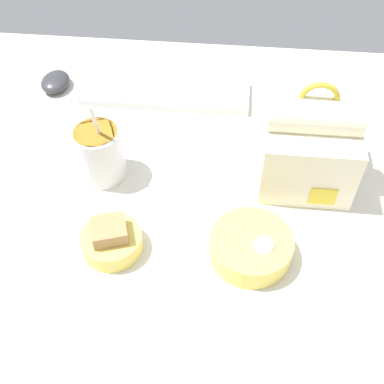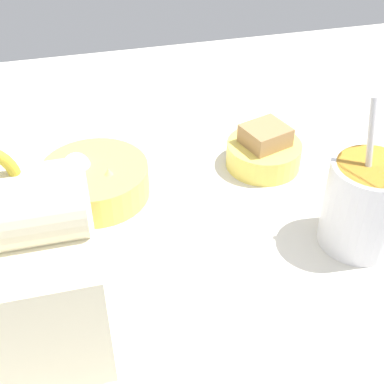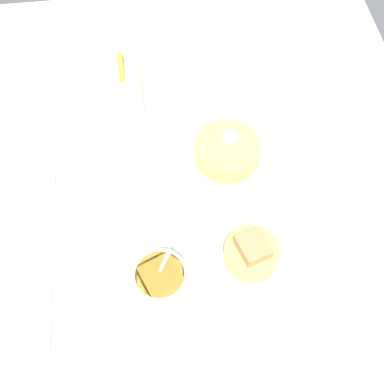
% 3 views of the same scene
% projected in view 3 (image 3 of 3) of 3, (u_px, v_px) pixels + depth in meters
% --- Properties ---
extents(desk_surface, '(1.40, 1.10, 0.02)m').
position_uv_depth(desk_surface, '(188.00, 219.00, 0.97)').
color(desk_surface, silver).
rests_on(desk_surface, ground).
extents(keyboard, '(0.38, 0.12, 0.02)m').
position_uv_depth(keyboard, '(21.00, 264.00, 0.90)').
color(keyboard, silver).
rests_on(keyboard, desk_surface).
extents(lunch_bag, '(0.17, 0.17, 0.22)m').
position_uv_depth(lunch_bag, '(128.00, 106.00, 1.00)').
color(lunch_bag, '#EFE5C1').
rests_on(lunch_bag, desk_surface).
extents(soup_cup, '(0.09, 0.09, 0.18)m').
position_uv_depth(soup_cup, '(161.00, 285.00, 0.83)').
color(soup_cup, silver).
rests_on(soup_cup, desk_surface).
extents(bento_bowl_sandwich, '(0.10, 0.10, 0.06)m').
position_uv_depth(bento_bowl_sandwich, '(252.00, 252.00, 0.90)').
color(bento_bowl_sandwich, '#EFD65B').
rests_on(bento_bowl_sandwich, desk_surface).
extents(bento_bowl_snacks, '(0.14, 0.14, 0.06)m').
position_uv_depth(bento_bowl_snacks, '(227.00, 151.00, 1.02)').
color(bento_bowl_snacks, '#EFD65B').
rests_on(bento_bowl_snacks, desk_surface).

